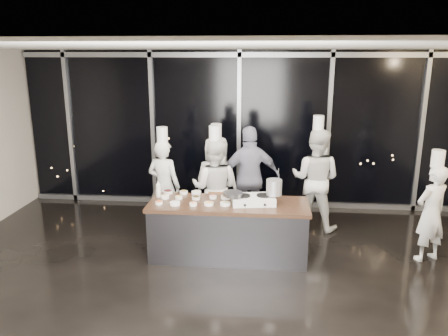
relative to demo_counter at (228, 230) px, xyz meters
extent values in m
plane|color=black|center=(0.00, -0.90, -0.45)|extent=(9.00, 9.00, 0.00)
cube|color=beige|center=(0.00, 2.60, 1.15)|extent=(9.00, 0.02, 3.20)
cube|color=silver|center=(0.00, -0.90, 2.75)|extent=(9.00, 7.00, 0.02)
cube|color=black|center=(0.00, 2.54, 1.15)|extent=(8.90, 0.04, 3.18)
cube|color=gray|center=(0.00, 2.49, 2.65)|extent=(8.90, 0.08, 0.10)
cube|color=gray|center=(0.00, 2.49, -0.40)|extent=(8.90, 0.08, 0.10)
cube|color=gray|center=(-3.60, 2.49, 1.15)|extent=(0.08, 0.08, 3.20)
cube|color=gray|center=(-1.80, 2.49, 1.15)|extent=(0.08, 0.08, 3.20)
cube|color=gray|center=(0.00, 2.49, 1.15)|extent=(0.08, 0.08, 3.20)
cube|color=gray|center=(1.80, 2.49, 1.15)|extent=(0.08, 0.08, 3.20)
cube|color=gray|center=(3.60, 2.49, 1.15)|extent=(0.08, 0.08, 3.20)
cube|color=#3B3B40|center=(0.00, 0.00, -0.03)|extent=(2.40, 0.80, 0.84)
cube|color=#46291D|center=(0.00, 0.00, 0.42)|extent=(2.46, 0.86, 0.06)
cube|color=silver|center=(0.38, 0.00, 0.51)|extent=(0.70, 0.49, 0.12)
cylinder|color=black|center=(0.22, -0.02, 0.58)|extent=(0.25, 0.25, 0.02)
cylinder|color=black|center=(0.54, 0.03, 0.58)|extent=(0.25, 0.25, 0.02)
cylinder|color=black|center=(0.26, -0.23, 0.50)|extent=(0.04, 0.03, 0.04)
cylinder|color=black|center=(0.56, -0.18, 0.50)|extent=(0.04, 0.03, 0.04)
cylinder|color=slate|center=(0.07, -0.05, 0.61)|extent=(0.35, 0.35, 0.05)
cube|color=#4C2B14|center=(-0.19, -0.09, 0.62)|extent=(0.22, 0.06, 0.02)
cylinder|color=silver|center=(0.69, 0.04, 0.71)|extent=(0.27, 0.27, 0.24)
cylinder|color=white|center=(-1.05, -0.17, 0.47)|extent=(0.11, 0.11, 0.04)
cylinder|color=#DF5725|center=(-1.05, -0.17, 0.49)|extent=(0.09, 0.09, 0.01)
cylinder|color=white|center=(-1.02, 0.11, 0.47)|extent=(0.14, 0.14, 0.04)
cylinder|color=beige|center=(-1.02, 0.11, 0.49)|extent=(0.11, 0.11, 0.01)
cylinder|color=white|center=(-1.03, 0.38, 0.47)|extent=(0.16, 0.16, 0.04)
cylinder|color=#33100F|center=(-1.03, 0.38, 0.49)|extent=(0.13, 0.13, 0.01)
cylinder|color=white|center=(-0.80, -0.18, 0.47)|extent=(0.16, 0.16, 0.04)
cylinder|color=silver|center=(-0.80, -0.18, 0.49)|extent=(0.13, 0.13, 0.01)
cylinder|color=white|center=(-0.80, 0.11, 0.47)|extent=(0.11, 0.11, 0.04)
cylinder|color=#DDB46E|center=(-0.80, 0.11, 0.49)|extent=(0.09, 0.09, 0.01)
cylinder|color=white|center=(-0.77, 0.38, 0.47)|extent=(0.13, 0.13, 0.04)
cylinder|color=#99814C|center=(-0.77, 0.38, 0.49)|extent=(0.11, 0.11, 0.01)
cylinder|color=white|center=(-0.52, -0.17, 0.47)|extent=(0.11, 0.11, 0.04)
cylinder|color=#E8925F|center=(-0.52, -0.17, 0.49)|extent=(0.09, 0.09, 0.01)
cylinder|color=white|center=(-0.52, 0.12, 0.47)|extent=(0.13, 0.13, 0.04)
cylinder|color=black|center=(-0.52, 0.12, 0.49)|extent=(0.11, 0.11, 0.01)
cylinder|color=white|center=(-0.56, 0.38, 0.47)|extent=(0.16, 0.16, 0.04)
cylinder|color=beige|center=(-0.56, 0.38, 0.49)|extent=(0.13, 0.13, 0.01)
cylinder|color=white|center=(-0.29, -0.13, 0.47)|extent=(0.14, 0.14, 0.04)
cylinder|color=tan|center=(-0.29, -0.13, 0.49)|extent=(0.12, 0.12, 0.01)
cylinder|color=white|center=(-0.26, 0.18, 0.47)|extent=(0.12, 0.12, 0.04)
cylinder|color=tan|center=(-0.26, 0.18, 0.49)|extent=(0.10, 0.10, 0.01)
cylinder|color=white|center=(-0.04, -0.11, 0.47)|extent=(0.16, 0.16, 0.04)
cylinder|color=#F0EDBF|center=(-0.04, -0.11, 0.49)|extent=(0.13, 0.13, 0.01)
cylinder|color=white|center=(-0.06, 0.20, 0.47)|extent=(0.15, 0.15, 0.04)
cylinder|color=olive|center=(-0.06, 0.20, 0.49)|extent=(0.13, 0.13, 0.01)
cylinder|color=white|center=(0.19, -0.06, 0.47)|extent=(0.17, 0.17, 0.04)
cylinder|color=gold|center=(0.19, -0.06, 0.49)|extent=(0.14, 0.14, 0.01)
cylinder|color=silver|center=(-1.14, 0.18, 0.55)|extent=(0.07, 0.07, 0.20)
cone|color=silver|center=(-1.14, 0.18, 0.68)|extent=(0.06, 0.06, 0.07)
imported|color=silver|center=(-1.24, 0.97, 0.38)|extent=(0.69, 0.55, 1.67)
cylinder|color=white|center=(-1.24, 0.97, 1.32)|extent=(0.23, 0.23, 0.26)
imported|color=silver|center=(-0.33, 1.22, 0.40)|extent=(0.94, 0.73, 1.70)
cylinder|color=white|center=(-0.33, 1.22, 1.35)|extent=(0.23, 0.23, 0.26)
imported|color=silver|center=(-0.31, 0.85, 0.41)|extent=(0.92, 0.76, 1.73)
cylinder|color=white|center=(-0.31, 0.85, 1.37)|extent=(0.21, 0.21, 0.26)
imported|color=#15163A|center=(0.29, 1.27, 0.49)|extent=(1.19, 0.72, 1.89)
imported|color=silver|center=(1.46, 1.37, 0.47)|extent=(1.09, 0.97, 1.85)
cylinder|color=white|center=(1.46, 1.37, 1.50)|extent=(0.24, 0.24, 0.26)
imported|color=silver|center=(3.09, 0.20, 0.31)|extent=(0.66, 0.58, 1.52)
cylinder|color=white|center=(3.09, 0.20, 1.17)|extent=(0.26, 0.26, 0.26)
camera|label=1|loc=(0.54, -6.33, 2.68)|focal=35.00mm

